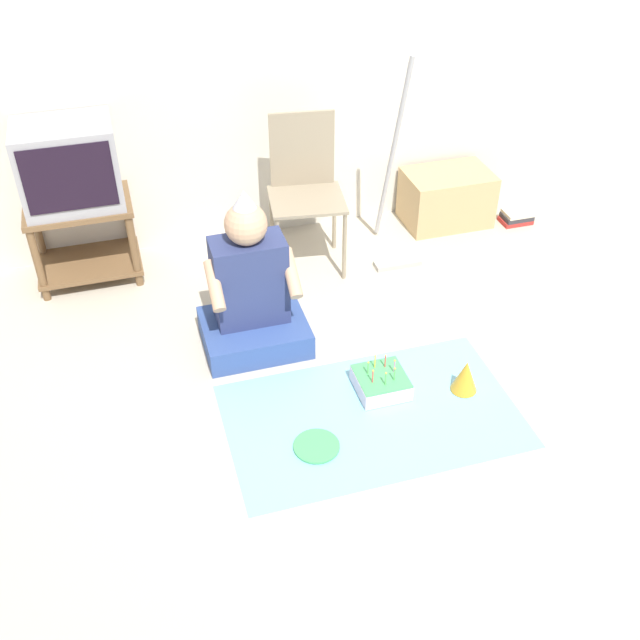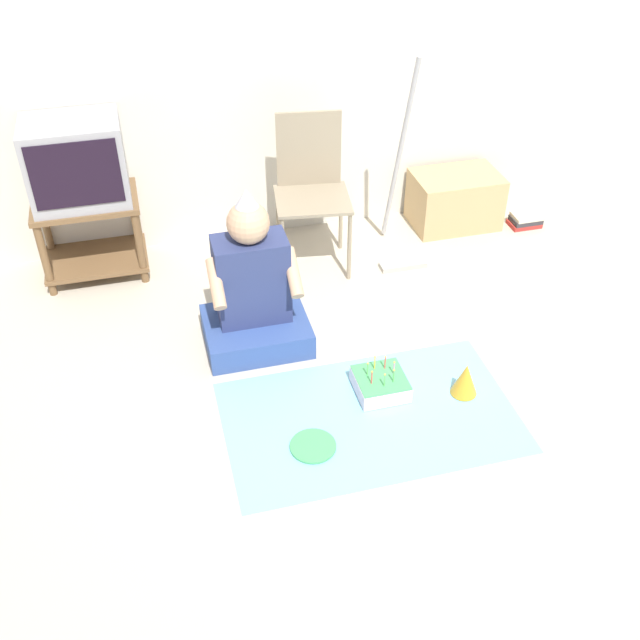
{
  "view_description": "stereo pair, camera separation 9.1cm",
  "coord_description": "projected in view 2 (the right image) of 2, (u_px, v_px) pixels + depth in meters",
  "views": [
    {
      "loc": [
        -1.16,
        -2.17,
        2.5
      ],
      "look_at": [
        -0.36,
        0.51,
        0.35
      ],
      "focal_mm": 42.0,
      "sensor_mm": 36.0,
      "label": 1
    },
    {
      "loc": [
        -1.07,
        -2.2,
        2.5
      ],
      "look_at": [
        -0.36,
        0.51,
        0.35
      ],
      "focal_mm": 42.0,
      "sensor_mm": 36.0,
      "label": 2
    }
  ],
  "objects": [
    {
      "name": "paper_plate",
      "position": [
        313.0,
        446.0,
        3.35
      ],
      "size": [
        0.21,
        0.21,
        0.01
      ],
      "color": "#4CB266",
      "rests_on": "party_cloth"
    },
    {
      "name": "folding_chair",
      "position": [
        311.0,
        181.0,
        4.3
      ],
      "size": [
        0.47,
        0.44,
        0.9
      ],
      "color": "gray",
      "rests_on": "ground_plane"
    },
    {
      "name": "tv_stand",
      "position": [
        91.0,
        230.0,
        4.32
      ],
      "size": [
        0.59,
        0.42,
        0.48
      ],
      "color": "brown",
      "rests_on": "ground_plane"
    },
    {
      "name": "party_hat_blue",
      "position": [
        465.0,
        379.0,
        3.59
      ],
      "size": [
        0.13,
        0.13,
        0.17
      ],
      "color": "gold",
      "rests_on": "party_cloth"
    },
    {
      "name": "tv",
      "position": [
        76.0,
        161.0,
        4.06
      ],
      "size": [
        0.52,
        0.4,
        0.46
      ],
      "color": "#99999E",
      "rests_on": "tv_stand"
    },
    {
      "name": "party_cloth",
      "position": [
        370.0,
        417.0,
        3.51
      ],
      "size": [
        1.36,
        0.82,
        0.01
      ],
      "color": "#7FC6E0",
      "rests_on": "ground_plane"
    },
    {
      "name": "cardboard_box_stack",
      "position": [
        455.0,
        200.0,
        4.84
      ],
      "size": [
        0.55,
        0.37,
        0.35
      ],
      "color": "tan",
      "rests_on": "ground_plane"
    },
    {
      "name": "birthday_cake",
      "position": [
        380.0,
        384.0,
        3.62
      ],
      "size": [
        0.24,
        0.24,
        0.17
      ],
      "color": "silver",
      "rests_on": "party_cloth"
    },
    {
      "name": "dust_mop",
      "position": [
        401.0,
        203.0,
        4.38
      ],
      "size": [
        0.28,
        0.43,
        1.27
      ],
      "color": "#B2ADA3",
      "rests_on": "ground_plane"
    },
    {
      "name": "person_seated",
      "position": [
        253.0,
        294.0,
        3.8
      ],
      "size": [
        0.54,
        0.43,
        0.88
      ],
      "color": "#334C8C",
      "rests_on": "ground_plane"
    },
    {
      "name": "wall_back",
      "position": [
        315.0,
        23.0,
        4.18
      ],
      "size": [
        6.4,
        0.06,
        2.55
      ],
      "color": "beige",
      "rests_on": "ground_plane"
    },
    {
      "name": "ground_plane",
      "position": [
        424.0,
        434.0,
        3.42
      ],
      "size": [
        16.0,
        16.0,
        0.0
      ],
      "primitive_type": "plane",
      "color": "#BCB29E"
    },
    {
      "name": "book_pile",
      "position": [
        526.0,
        220.0,
        4.89
      ],
      "size": [
        0.21,
        0.14,
        0.08
      ],
      "color": "#B72D28",
      "rests_on": "ground_plane"
    }
  ]
}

